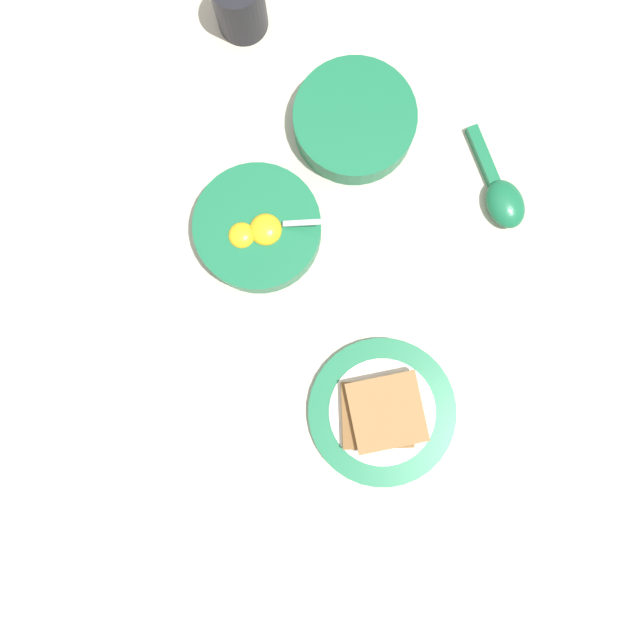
{
  "coord_description": "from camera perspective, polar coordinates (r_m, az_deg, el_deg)",
  "views": [
    {
      "loc": [
        -0.15,
        -0.1,
        0.82
      ],
      "look_at": [
        -0.09,
        -0.07,
        0.02
      ],
      "focal_mm": 35.0,
      "sensor_mm": 36.0,
      "label": 1
    }
  ],
  "objects": [
    {
      "name": "drinking_cup",
      "position": [
        0.92,
        -7.4,
        26.8
      ],
      "size": [
        0.07,
        0.07,
        0.09
      ],
      "color": "black",
      "rests_on": "ground_plane"
    },
    {
      "name": "ground_plane",
      "position": [
        0.84,
        -0.92,
        7.62
      ],
      "size": [
        3.0,
        3.0,
        0.0
      ],
      "primitive_type": "plane",
      "color": "beige"
    },
    {
      "name": "toast_plate",
      "position": [
        0.82,
        5.68,
        -8.34
      ],
      "size": [
        0.19,
        0.19,
        0.01
      ],
      "color": "#196B42",
      "rests_on": "ground_plane"
    },
    {
      "name": "toast_sandwich",
      "position": [
        0.8,
        5.69,
        -8.48
      ],
      "size": [
        0.13,
        0.13,
        0.03
      ],
      "color": "brown",
      "rests_on": "toast_plate"
    },
    {
      "name": "congee_bowl",
      "position": [
        0.87,
        3.18,
        17.75
      ],
      "size": [
        0.16,
        0.16,
        0.04
      ],
      "color": "#196B42",
      "rests_on": "ground_plane"
    },
    {
      "name": "soup_spoon",
      "position": [
        0.87,
        16.28,
        10.79
      ],
      "size": [
        0.12,
        0.13,
        0.03
      ],
      "color": "#196B42",
      "rests_on": "ground_plane"
    },
    {
      "name": "egg_bowl",
      "position": [
        0.82,
        -5.67,
        8.29
      ],
      "size": [
        0.16,
        0.16,
        0.07
      ],
      "color": "#196B42",
      "rests_on": "ground_plane"
    }
  ]
}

